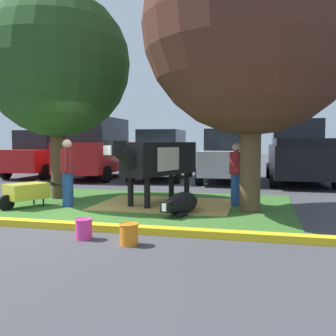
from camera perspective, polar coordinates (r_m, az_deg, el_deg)
name	(u,v)px	position (r m, az deg, el deg)	size (l,w,h in m)	color
ground_plane	(91,218)	(8.17, -11.31, -7.22)	(80.00, 80.00, 0.00)	#424247
grass_island	(142,205)	(9.49, -3.79, -5.51)	(7.10, 5.03, 0.02)	#386B28
curb_yellow	(96,227)	(7.04, -10.51, -8.52)	(8.30, 0.24, 0.12)	yellow
hay_bedding	(165,205)	(9.51, -0.44, -5.39)	(3.20, 2.40, 0.04)	tan
shade_tree_left	(57,65)	(11.13, -15.99, 14.40)	(3.89, 3.89, 5.58)	#4C3823
shade_tree_right	(252,25)	(9.03, 12.28, 19.88)	(4.76, 4.76, 6.46)	brown
cow_holstein	(158,159)	(9.54, -1.52, 1.31)	(1.50, 3.03, 1.58)	black
calf_lying	(181,204)	(8.34, 1.98, -5.24)	(0.78, 1.33, 0.48)	black
person_handler	(236,173)	(9.48, 10.02, -0.69)	(0.34, 0.52, 1.52)	#23478C
person_visitor_near	(68,171)	(9.48, -14.55, -0.42)	(0.34, 0.51, 1.62)	#23478C
wheelbarrow	(26,192)	(9.70, -20.18, -3.30)	(1.11, 1.55, 0.63)	gold
bucket_pink	(84,228)	(6.46, -12.26, -8.67)	(0.29, 0.29, 0.33)	#EA3893
bucket_orange	(129,234)	(6.00, -5.75, -9.58)	(0.30, 0.30, 0.33)	orange
sedan_red	(43,154)	(18.00, -17.85, 1.94)	(2.11, 4.45, 2.02)	red
suv_black	(98,148)	(16.54, -10.30, 2.89)	(2.22, 4.65, 2.52)	red
hatchback_white	(162,155)	(15.87, -0.89, 1.88)	(2.11, 4.45, 2.02)	silver
sedan_silver	(228,156)	(15.17, 8.75, 1.73)	(2.11, 4.45, 2.02)	silver
pickup_truck_black	(298,153)	(15.41, 18.62, 2.09)	(2.33, 5.45, 2.42)	black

